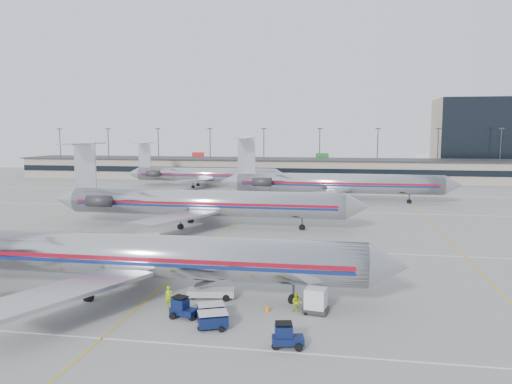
% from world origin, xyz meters
% --- Properties ---
extents(ground, '(260.00, 260.00, 0.00)m').
position_xyz_m(ground, '(0.00, 0.00, 0.00)').
color(ground, gray).
rests_on(ground, ground).
extents(apron_markings, '(160.00, 0.15, 0.02)m').
position_xyz_m(apron_markings, '(0.00, 10.00, 0.01)').
color(apron_markings, silver).
rests_on(apron_markings, ground).
extents(terminal, '(162.00, 17.00, 6.25)m').
position_xyz_m(terminal, '(0.00, 97.97, 3.16)').
color(terminal, gray).
rests_on(terminal, ground).
extents(light_mast_row, '(163.60, 0.40, 15.28)m').
position_xyz_m(light_mast_row, '(0.00, 112.00, 8.58)').
color(light_mast_row, '#38383D').
rests_on(light_mast_row, ground).
extents(distant_building, '(30.00, 20.00, 25.00)m').
position_xyz_m(distant_building, '(62.00, 128.00, 12.50)').
color(distant_building, tan).
rests_on(distant_building, ground).
extents(jet_foreground, '(46.65, 27.47, 12.21)m').
position_xyz_m(jet_foreground, '(-2.66, -8.74, 3.54)').
color(jet_foreground, '#B7B7BC').
rests_on(jet_foreground, ground).
extents(jet_second_row, '(48.12, 28.34, 12.60)m').
position_xyz_m(jet_second_row, '(-4.87, 22.48, 3.66)').
color(jet_second_row, '#B7B7BC').
rests_on(jet_second_row, ground).
extents(jet_third_row, '(48.18, 29.63, 13.17)m').
position_xyz_m(jet_third_row, '(14.32, 52.92, 3.82)').
color(jet_third_row, '#B7B7BC').
rests_on(jet_third_row, ground).
extents(jet_back_row, '(41.99, 25.83, 11.48)m').
position_xyz_m(jet_back_row, '(-18.93, 74.12, 3.33)').
color(jet_back_row, '#B7B7BC').
rests_on(jet_back_row, ground).
extents(tug_center, '(2.28, 1.65, 1.67)m').
position_xyz_m(tug_center, '(4.23, -13.35, 0.76)').
color(tug_center, '#0A143A').
rests_on(tug_center, ground).
extents(tug_right, '(2.24, 1.43, 1.69)m').
position_xyz_m(tug_right, '(12.62, -17.28, 0.77)').
color(tug_right, '#0A143A').
rests_on(tug_right, ground).
extents(cart_inner, '(2.35, 2.01, 1.13)m').
position_xyz_m(cart_inner, '(6.39, -13.05, 0.60)').
color(cart_inner, '#0A143A').
rests_on(cart_inner, ground).
extents(cart_outer, '(2.49, 2.12, 1.20)m').
position_xyz_m(cart_outer, '(7.07, -14.97, 0.64)').
color(cart_outer, '#0A143A').
rests_on(cart_outer, ground).
extents(uld_container, '(2.13, 1.88, 1.99)m').
position_xyz_m(uld_container, '(14.21, -10.63, 1.00)').
color(uld_container, '#2D2D30').
rests_on(uld_container, ground).
extents(belt_loader, '(4.82, 2.02, 2.49)m').
position_xyz_m(belt_loader, '(5.33, -8.58, 0.67)').
color(belt_loader, '#AAAAAA').
rests_on(belt_loader, ground).
extents(ramp_worker_near, '(0.76, 0.61, 1.80)m').
position_xyz_m(ramp_worker_near, '(2.50, -11.48, 0.90)').
color(ramp_worker_near, '#96C012').
rests_on(ramp_worker_near, ground).
extents(ramp_worker_far, '(0.80, 0.65, 1.54)m').
position_xyz_m(ramp_worker_far, '(12.72, -10.74, 0.77)').
color(ramp_worker_far, '#AECC13').
rests_on(ramp_worker_far, ground).
extents(cone_right, '(0.51, 0.51, 0.63)m').
position_xyz_m(cone_right, '(10.44, -10.96, 0.32)').
color(cone_right, '#E16107').
rests_on(cone_right, ground).
extents(cone_left, '(0.58, 0.58, 0.64)m').
position_xyz_m(cone_left, '(-10.22, -9.75, 0.32)').
color(cone_left, '#E16107').
rests_on(cone_left, ground).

